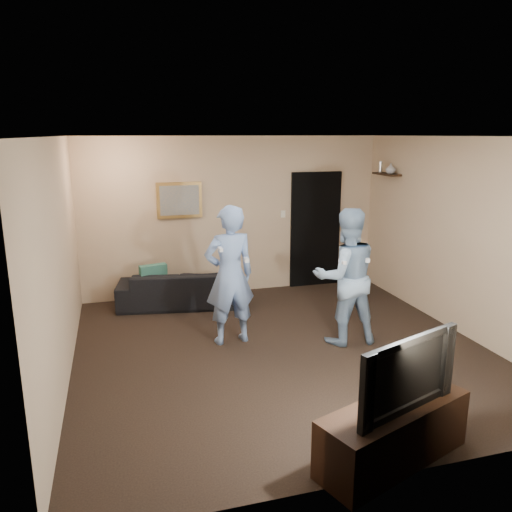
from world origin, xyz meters
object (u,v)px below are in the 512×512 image
object	(u,v)px
wii_player_left	(230,275)
television	(398,370)
wii_player_right	(346,277)
tv_console	(393,433)
sofa	(181,288)

from	to	relation	value
wii_player_left	television	bearing A→B (deg)	-74.95
wii_player_left	wii_player_right	xyz separation A→B (m)	(1.41, -0.39, -0.02)
tv_console	sofa	bearing A→B (deg)	85.19
tv_console	wii_player_right	xyz separation A→B (m)	(0.68, 2.35, 0.62)
sofa	wii_player_left	world-z (taller)	wii_player_left
wii_player_right	television	bearing A→B (deg)	-106.08
television	wii_player_right	distance (m)	2.44
television	wii_player_left	distance (m)	2.83
tv_console	television	size ratio (longest dim) A/B	1.29
television	wii_player_right	bearing A→B (deg)	54.11
television	wii_player_right	world-z (taller)	wii_player_right
wii_player_right	tv_console	bearing A→B (deg)	-106.08
wii_player_left	wii_player_right	distance (m)	1.47
sofa	television	bearing A→B (deg)	114.36
wii_player_right	wii_player_left	bearing A→B (deg)	164.55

